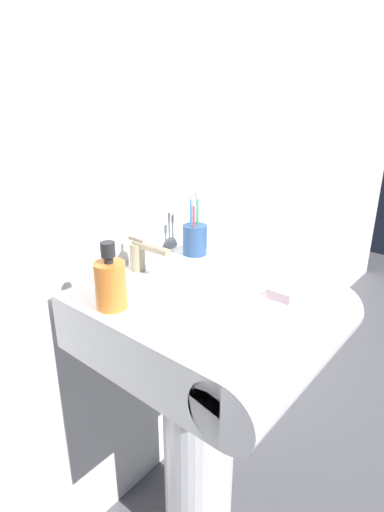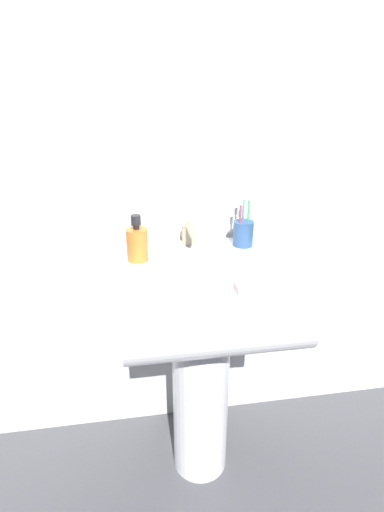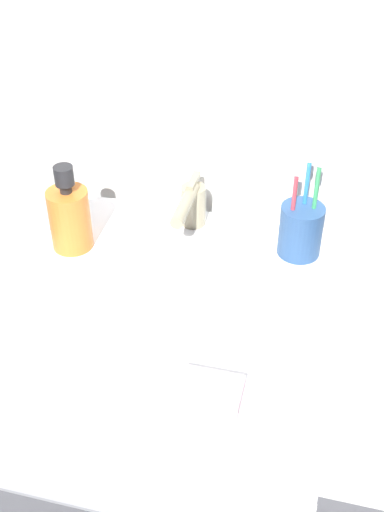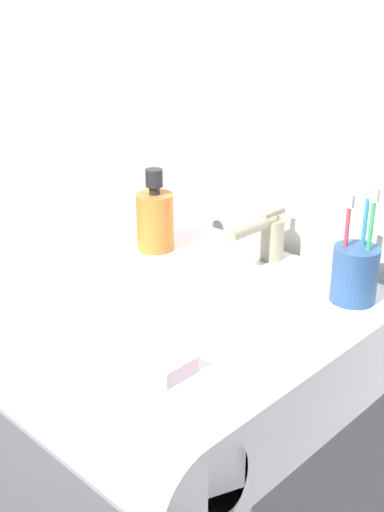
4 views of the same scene
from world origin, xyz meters
TOP-DOWN VIEW (x-y plane):
  - ground_plane at (0.00, 0.00)m, footprint 6.00×6.00m
  - wall_back at (0.00, 0.30)m, footprint 5.00×0.05m
  - sink_pedestal at (0.00, 0.00)m, footprint 0.21×0.21m
  - sink_basin at (0.00, -0.06)m, footprint 0.51×0.57m
  - faucet at (-0.01, 0.19)m, footprint 0.04×0.14m
  - toothbrush_cup at (0.18, 0.17)m, footprint 0.07×0.07m
  - soap_bottle at (-0.20, 0.09)m, footprint 0.07×0.07m
  - bar_soap at (0.10, -0.18)m, footprint 0.09×0.06m

SIDE VIEW (x-z plane):
  - ground_plane at x=0.00m, z-range 0.00..0.00m
  - sink_pedestal at x=0.00m, z-range 0.00..0.71m
  - sink_basin at x=0.00m, z-range 0.71..0.86m
  - bar_soap at x=0.10m, z-range 0.86..0.88m
  - toothbrush_cup at x=0.18m, z-range 0.81..1.00m
  - faucet at x=-0.01m, z-range 0.86..0.95m
  - soap_bottle at x=-0.20m, z-range 0.84..0.99m
  - wall_back at x=0.00m, z-range 0.00..2.40m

